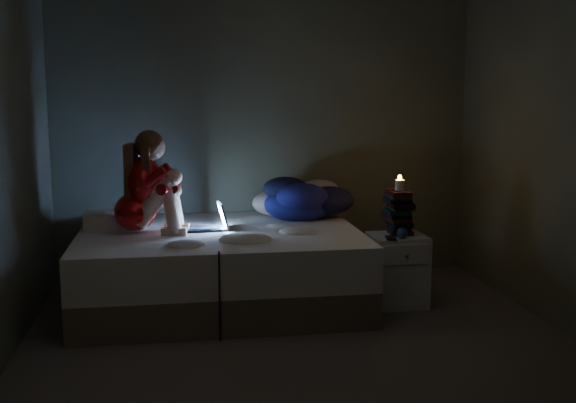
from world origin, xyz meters
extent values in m
cube|color=#50463F|center=(0.00, 0.00, -0.01)|extent=(3.60, 3.80, 0.02)
cube|color=#42443E|center=(0.00, 1.91, 1.30)|extent=(3.60, 0.02, 2.60)
cube|color=#42443E|center=(0.00, -1.91, 1.30)|extent=(3.60, 0.02, 2.60)
cube|color=silver|center=(-1.26, 1.32, 0.64)|extent=(0.42, 0.30, 0.12)
cube|color=silver|center=(0.87, 0.86, 0.27)|extent=(0.41, 0.37, 0.54)
cylinder|color=beige|center=(0.89, 0.93, 0.91)|extent=(0.07, 0.07, 0.08)
cube|color=black|center=(0.77, 0.75, 0.55)|extent=(0.09, 0.15, 0.01)
sphere|color=navy|center=(0.86, 0.74, 0.58)|extent=(0.08, 0.08, 0.08)
camera|label=1|loc=(-0.78, -4.06, 1.62)|focal=43.31mm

